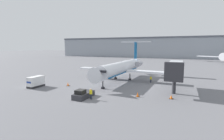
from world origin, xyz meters
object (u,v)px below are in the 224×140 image
at_px(pushback_tug, 83,94).
at_px(traffic_cone_left, 68,84).
at_px(worker_near_tug, 91,94).
at_px(traffic_cone_right, 138,95).
at_px(luggage_cart, 36,82).
at_px(traffic_cone_mid, 171,97).
at_px(airplane_main, 122,67).
at_px(jet_bridge, 175,69).
at_px(worker_by_wing, 151,79).

height_order(pushback_tug, traffic_cone_left, pushback_tug).
bearing_deg(worker_near_tug, traffic_cone_right, 32.72).
distance_m(luggage_cart, worker_near_tug, 15.89).
xyz_separation_m(traffic_cone_right, traffic_cone_mid, (5.61, 0.97, -0.08)).
relative_size(luggage_cart, traffic_cone_right, 4.56).
xyz_separation_m(airplane_main, pushback_tug, (-0.69, -17.98, -2.81)).
height_order(airplane_main, jet_bridge, airplane_main).
distance_m(traffic_cone_left, traffic_cone_mid, 22.48).
relative_size(traffic_cone_left, jet_bridge, 0.08).
relative_size(worker_by_wing, traffic_cone_left, 2.06).
height_order(pushback_tug, traffic_cone_right, pushback_tug).
height_order(traffic_cone_left, jet_bridge, jet_bridge).
relative_size(airplane_main, traffic_cone_left, 34.48).
bearing_deg(traffic_cone_left, worker_near_tug, -35.01).
bearing_deg(worker_by_wing, jet_bridge, -49.29).
bearing_deg(worker_by_wing, traffic_cone_mid, -65.32).
relative_size(luggage_cart, worker_by_wing, 2.26).
xyz_separation_m(pushback_tug, worker_near_tug, (1.65, -0.26, 0.40)).
bearing_deg(worker_near_tug, jet_bridge, 40.77).
xyz_separation_m(luggage_cart, traffic_cone_right, (22.54, 1.35, -0.79)).
bearing_deg(worker_near_tug, pushback_tug, 171.01).
bearing_deg(pushback_tug, traffic_cone_mid, 20.00).
height_order(worker_by_wing, traffic_cone_mid, worker_by_wing).
xyz_separation_m(airplane_main, worker_near_tug, (0.96, -18.24, -2.41)).
distance_m(airplane_main, jet_bridge, 15.55).
xyz_separation_m(traffic_cone_left, traffic_cone_right, (16.82, -2.42, 0.01)).
bearing_deg(worker_near_tug, airplane_main, 93.02).
bearing_deg(traffic_cone_mid, luggage_cart, -175.31).
relative_size(traffic_cone_right, jet_bridge, 0.08).
xyz_separation_m(luggage_cart, traffic_cone_mid, (28.16, 2.31, -0.88)).
height_order(worker_near_tug, traffic_cone_mid, worker_near_tug).
distance_m(pushback_tug, worker_by_wing, 19.54).
bearing_deg(jet_bridge, worker_by_wing, 130.71).
height_order(airplane_main, luggage_cart, airplane_main).
xyz_separation_m(traffic_cone_mid, jet_bridge, (0.18, 5.56, 4.13)).
height_order(luggage_cart, worker_near_tug, luggage_cart).
distance_m(worker_by_wing, traffic_cone_right, 13.37).
height_order(airplane_main, traffic_cone_mid, airplane_main).
relative_size(traffic_cone_mid, jet_bridge, 0.06).
relative_size(airplane_main, traffic_cone_right, 33.77).
distance_m(pushback_tug, traffic_cone_left, 10.55).
bearing_deg(pushback_tug, worker_by_wing, 64.09).
bearing_deg(worker_by_wing, pushback_tug, -115.91).
relative_size(worker_near_tug, traffic_cone_mid, 2.72).
bearing_deg(jet_bridge, airplane_main, 152.21).
relative_size(airplane_main, traffic_cone_mid, 41.19).
bearing_deg(traffic_cone_left, traffic_cone_mid, -3.72).
distance_m(airplane_main, traffic_cone_mid, 18.89).
xyz_separation_m(worker_by_wing, jet_bridge, (5.88, -6.83, 3.57)).
relative_size(pushback_tug, worker_near_tug, 2.47).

